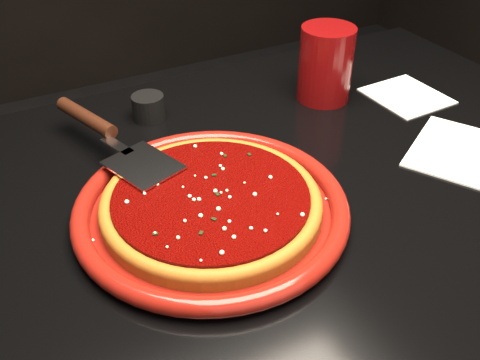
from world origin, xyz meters
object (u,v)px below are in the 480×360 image
Objects in this scene: plate at (211,207)px; cup at (326,64)px; table at (266,338)px; ramekin at (148,107)px; pizza_server at (113,136)px.

plate is 0.40m from cup.
table is 0.49m from ramekin.
ramekin is at bearing 165.68° from cup.
pizza_server is 5.98× the size of ramekin.
table is 0.53m from cup.
table is 3.19× the size of plate.
plate is 1.11× the size of pizza_server.
table is at bearing 14.13° from plate.
pizza_server is at bearing -130.99° from ramekin.
ramekin is (-0.32, 0.08, -0.05)m from cup.
plate is at bearing -93.47° from ramekin.
ramekin is (-0.10, 0.27, 0.40)m from table.
ramekin is at bearing 30.05° from pizza_server.
cup is at bearing 32.60° from plate.
ramekin is at bearing 110.49° from table.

